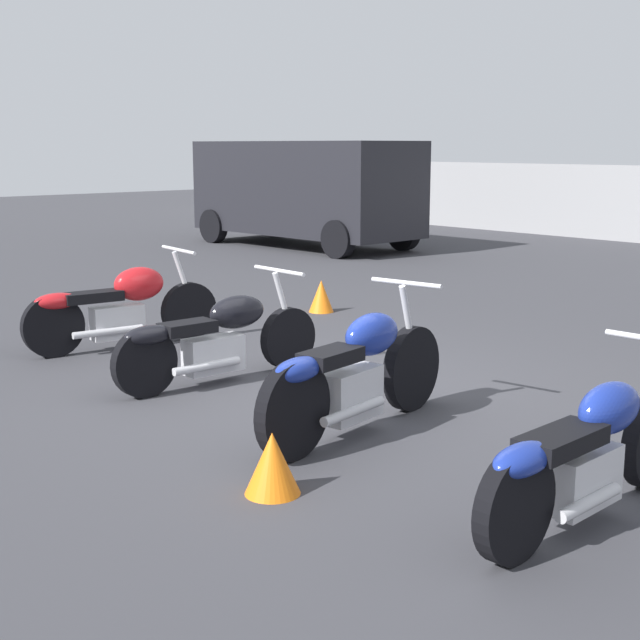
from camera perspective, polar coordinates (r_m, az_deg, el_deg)
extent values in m
plane|color=#38383D|center=(7.39, 1.10, -4.76)|extent=(60.00, 60.00, 0.00)
cylinder|color=black|center=(9.50, -8.38, 0.58)|extent=(0.17, 0.62, 0.61)
cylinder|color=black|center=(8.97, -16.72, -0.40)|extent=(0.17, 0.62, 0.61)
cube|color=silver|center=(9.19, -12.84, -0.13)|extent=(0.26, 0.54, 0.33)
ellipsoid|color=red|center=(9.22, -11.52, 2.29)|extent=(0.36, 0.56, 0.34)
cube|color=black|center=(9.06, -14.37, 1.45)|extent=(0.31, 0.61, 0.10)
ellipsoid|color=red|center=(8.94, -16.50, 1.16)|extent=(0.25, 0.46, 0.16)
cylinder|color=silver|center=(9.36, -9.04, 4.45)|extent=(0.75, 0.13, 0.04)
cylinder|color=silver|center=(9.42, -8.71, 2.50)|extent=(0.08, 0.25, 0.64)
cylinder|color=silver|center=(9.04, -13.40, -0.73)|extent=(0.16, 0.72, 0.07)
cylinder|color=black|center=(8.18, -2.05, -1.16)|extent=(0.11, 0.57, 0.57)
cylinder|color=black|center=(7.37, -11.17, -2.73)|extent=(0.11, 0.57, 0.57)
cube|color=silver|center=(7.72, -6.82, -2.20)|extent=(0.21, 0.54, 0.31)
ellipsoid|color=black|center=(7.79, -5.33, 0.52)|extent=(0.26, 0.55, 0.29)
cube|color=black|center=(7.53, -8.47, -0.49)|extent=(0.25, 0.47, 0.10)
ellipsoid|color=black|center=(7.35, -10.89, -0.96)|extent=(0.21, 0.44, 0.16)
cylinder|color=silver|center=(8.01, -2.64, 3.18)|extent=(0.70, 0.05, 0.04)
cylinder|color=silver|center=(8.09, -2.34, 0.98)|extent=(0.05, 0.24, 0.62)
cylinder|color=silver|center=(7.55, -7.25, -2.94)|extent=(0.08, 0.64, 0.07)
cylinder|color=black|center=(6.92, 5.88, -3.09)|extent=(0.21, 0.67, 0.66)
cylinder|color=black|center=(5.81, -1.72, -5.81)|extent=(0.21, 0.67, 0.66)
cube|color=silver|center=(6.31, 2.04, -4.77)|extent=(0.29, 0.54, 0.36)
ellipsoid|color=navy|center=(6.40, 3.34, -0.91)|extent=(0.35, 0.58, 0.31)
cube|color=black|center=(6.04, 0.70, -2.38)|extent=(0.32, 0.51, 0.10)
ellipsoid|color=navy|center=(5.78, -1.41, -3.20)|extent=(0.27, 0.47, 0.16)
cylinder|color=silver|center=(6.70, 5.53, 2.38)|extent=(0.61, 0.14, 0.04)
cylinder|color=silver|center=(6.81, 5.71, -0.40)|extent=(0.09, 0.26, 0.66)
cylinder|color=silver|center=(6.15, 2.15, -5.83)|extent=(0.19, 0.66, 0.07)
cylinder|color=black|center=(4.54, 12.37, -11.60)|extent=(0.12, 0.58, 0.57)
cube|color=silver|center=(5.07, 16.48, -9.72)|extent=(0.22, 0.52, 0.32)
ellipsoid|color=navy|center=(5.16, 18.04, -5.39)|extent=(0.27, 0.53, 0.29)
cube|color=black|center=(4.78, 15.19, -7.46)|extent=(0.26, 0.58, 0.10)
ellipsoid|color=navy|center=(4.50, 12.85, -8.71)|extent=(0.22, 0.45, 0.16)
cylinder|color=silver|center=(4.92, 16.83, -11.11)|extent=(0.09, 0.55, 0.07)
cube|color=black|center=(18.10, -0.99, 8.49)|extent=(4.99, 2.11, 1.82)
cube|color=black|center=(19.95, -5.84, 9.86)|extent=(0.10, 1.72, 0.55)
cylinder|color=black|center=(19.00, -6.83, 5.99)|extent=(0.71, 0.25, 0.70)
cylinder|color=black|center=(20.14, -2.71, 6.35)|extent=(0.71, 0.25, 0.70)
cylinder|color=black|center=(16.21, 1.17, 5.20)|extent=(0.71, 0.25, 0.70)
cylinder|color=black|center=(17.52, 5.37, 5.60)|extent=(0.71, 0.25, 0.70)
cone|color=orange|center=(10.96, 0.08, 1.55)|extent=(0.31, 0.31, 0.40)
cone|color=orange|center=(5.30, -3.07, -9.14)|extent=(0.33, 0.33, 0.38)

